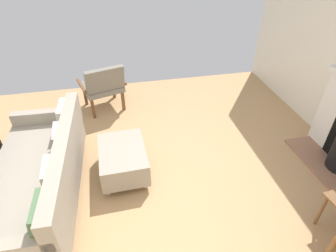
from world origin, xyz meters
name	(u,v)px	position (x,y,z in m)	size (l,w,h in m)	color
ground_plane	(136,181)	(0.00, 0.00, 0.00)	(5.72, 5.23, 0.01)	tan
sofa	(41,176)	(1.01, 0.04, 0.34)	(0.96, 2.04, 0.79)	#B2B2B7
ottoman	(123,159)	(0.12, -0.16, 0.24)	(0.57, 0.77, 0.38)	#B2B2B7
armchair_accent	(103,85)	(0.30, -1.72, 0.47)	(0.80, 0.75, 0.82)	brown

